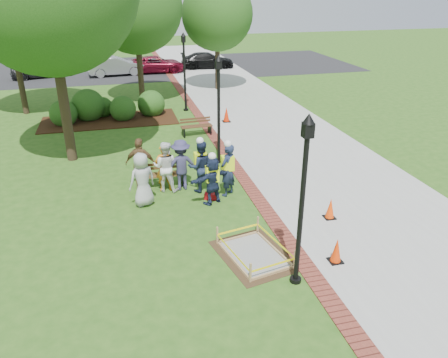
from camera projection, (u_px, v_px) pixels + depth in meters
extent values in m
plane|color=#285116|center=(218.00, 227.00, 13.11)|extent=(100.00, 100.00, 0.00)
cube|color=#9E9E99|center=(266.00, 121.00, 23.04)|extent=(6.00, 60.00, 0.02)
cube|color=maroon|center=(205.00, 125.00, 22.31)|extent=(0.50, 60.00, 0.03)
cube|color=#381E0F|center=(110.00, 120.00, 23.02)|extent=(7.00, 3.00, 0.05)
cube|color=black|center=(144.00, 68.00, 36.92)|extent=(36.00, 12.00, 0.01)
cube|color=#47331E|center=(254.00, 255.00, 11.75)|extent=(2.13, 2.60, 0.01)
cube|color=gray|center=(254.00, 255.00, 11.74)|extent=(1.54, 2.01, 0.04)
cube|color=tan|center=(254.00, 254.00, 11.73)|extent=(1.68, 2.15, 0.08)
cube|color=tan|center=(254.00, 247.00, 11.64)|extent=(1.72, 2.18, 0.55)
cube|color=yellow|center=(254.00, 246.00, 11.63)|extent=(1.66, 2.12, 0.06)
cube|color=brown|center=(164.00, 174.00, 15.51)|extent=(1.53, 0.48, 0.04)
cube|color=brown|center=(163.00, 166.00, 15.63)|extent=(1.52, 0.07, 0.24)
cube|color=black|center=(164.00, 181.00, 15.61)|extent=(1.39, 0.54, 0.45)
cube|color=brown|center=(197.00, 126.00, 20.70)|extent=(1.51, 0.53, 0.04)
cube|color=brown|center=(195.00, 120.00, 20.81)|extent=(1.49, 0.13, 0.24)
cube|color=black|center=(197.00, 131.00, 20.79)|extent=(1.38, 0.58, 0.44)
cube|color=black|center=(335.00, 261.00, 11.47)|extent=(0.36, 0.36, 0.05)
cone|color=#E53707|center=(337.00, 250.00, 11.33)|extent=(0.28, 0.28, 0.66)
cube|color=black|center=(329.00, 218.00, 13.58)|extent=(0.34, 0.34, 0.05)
cone|color=#FF4308|center=(330.00, 208.00, 13.44)|extent=(0.27, 0.27, 0.63)
cube|color=black|center=(226.00, 121.00, 22.83)|extent=(0.40, 0.40, 0.05)
cone|color=red|center=(226.00, 114.00, 22.67)|extent=(0.31, 0.31, 0.73)
cube|color=#9C0C12|center=(211.00, 196.00, 14.75)|extent=(0.48, 0.37, 0.21)
cylinder|color=black|center=(301.00, 214.00, 9.95)|extent=(0.12, 0.12, 3.80)
cube|color=black|center=(308.00, 130.00, 9.12)|extent=(0.22, 0.22, 0.32)
cone|color=black|center=(309.00, 118.00, 9.02)|extent=(0.28, 0.28, 0.22)
cylinder|color=black|center=(295.00, 280.00, 10.72)|extent=(0.28, 0.28, 0.10)
cylinder|color=black|center=(219.00, 117.00, 17.01)|extent=(0.12, 0.12, 3.80)
cube|color=black|center=(218.00, 65.00, 16.18)|extent=(0.22, 0.22, 0.32)
cone|color=black|center=(218.00, 58.00, 16.08)|extent=(0.28, 0.28, 0.22)
cylinder|color=black|center=(219.00, 161.00, 17.78)|extent=(0.28, 0.28, 0.10)
cylinder|color=black|center=(185.00, 77.00, 24.07)|extent=(0.12, 0.12, 3.80)
cube|color=black|center=(183.00, 39.00, 23.24)|extent=(0.22, 0.22, 0.32)
cone|color=black|center=(183.00, 34.00, 23.13)|extent=(0.28, 0.28, 0.22)
cylinder|color=black|center=(186.00, 110.00, 24.83)|extent=(0.28, 0.28, 0.10)
cylinder|color=#3D2D1E|center=(62.00, 93.00, 16.93)|extent=(0.40, 0.40, 5.54)
cylinder|color=#3D2D1E|center=(140.00, 64.00, 25.69)|extent=(0.34, 0.34, 4.50)
sphere|color=#1B4513|center=(135.00, 6.00, 24.36)|extent=(5.30, 5.30, 5.30)
cylinder|color=#3D2D1E|center=(217.00, 60.00, 28.98)|extent=(0.32, 0.32, 3.94)
sphere|color=#1B4513|center=(217.00, 14.00, 27.81)|extent=(4.57, 4.57, 4.57)
cylinder|color=#3D2D1E|center=(19.00, 72.00, 23.36)|extent=(0.31, 0.31, 4.61)
sphere|color=#1B4513|center=(6.00, 6.00, 22.00)|extent=(5.54, 5.54, 5.54)
sphere|color=#1B4513|center=(65.00, 125.00, 22.39)|extent=(1.39, 1.39, 1.39)
sphere|color=#1B4513|center=(90.00, 119.00, 23.29)|extent=(1.75, 1.75, 1.75)
sphere|color=#1B4513|center=(124.00, 120.00, 23.24)|extent=(1.37, 1.37, 1.37)
sphere|color=#1B4513|center=(152.00, 115.00, 24.02)|extent=(1.47, 1.47, 1.47)
sphere|color=#1B4513|center=(104.00, 116.00, 23.84)|extent=(1.13, 1.13, 1.13)
imported|color=#A0A0A0|center=(142.00, 180.00, 14.06)|extent=(0.67, 0.56, 1.80)
imported|color=orange|center=(164.00, 168.00, 15.04)|extent=(0.57, 0.39, 1.71)
imported|color=white|center=(165.00, 167.00, 15.03)|extent=(0.67, 0.55, 1.80)
imported|color=brown|center=(141.00, 164.00, 15.19)|extent=(0.69, 0.57, 1.86)
imported|color=#333054|center=(181.00, 165.00, 15.15)|extent=(0.60, 0.40, 1.82)
imported|color=#18253F|center=(212.00, 180.00, 14.21)|extent=(0.62, 0.53, 1.64)
cube|color=#D8F915|center=(212.00, 174.00, 14.11)|extent=(0.42, 0.26, 0.52)
sphere|color=white|center=(212.00, 156.00, 13.86)|extent=(0.25, 0.25, 0.25)
imported|color=#1C3249|center=(228.00, 170.00, 14.71)|extent=(0.69, 0.68, 1.84)
cube|color=#D8F915|center=(228.00, 163.00, 14.61)|extent=(0.42, 0.26, 0.52)
sphere|color=white|center=(228.00, 144.00, 14.32)|extent=(0.25, 0.25, 0.25)
imported|color=#192142|center=(201.00, 167.00, 15.00)|extent=(0.60, 0.39, 1.83)
cube|color=#D8F915|center=(200.00, 160.00, 14.89)|extent=(0.42, 0.26, 0.52)
sphere|color=white|center=(200.00, 141.00, 14.60)|extent=(0.25, 0.25, 0.25)
imported|color=#232325|center=(39.00, 78.00, 33.21)|extent=(2.90, 4.71, 1.43)
imported|color=#99999D|center=(117.00, 75.00, 34.07)|extent=(2.59, 4.95, 1.55)
imported|color=maroon|center=(157.00, 72.00, 35.16)|extent=(2.01, 4.34, 1.39)
imported|color=black|center=(208.00, 68.00, 36.91)|extent=(2.18, 4.40, 1.39)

